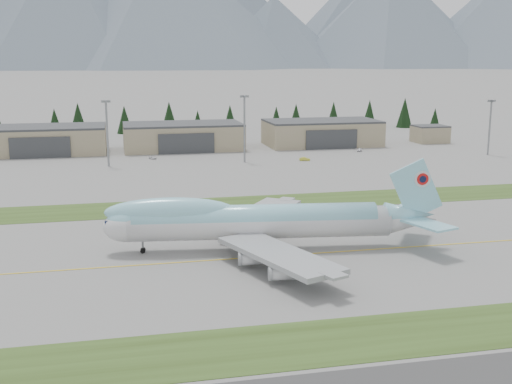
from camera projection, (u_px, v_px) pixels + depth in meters
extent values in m
plane|color=slate|center=(341.00, 252.00, 125.19)|extent=(7000.00, 7000.00, 0.00)
cube|color=#2F4418|center=(434.00, 331.00, 88.87)|extent=(400.00, 14.00, 0.08)
cube|color=#2F4418|center=(282.00, 202.00, 168.21)|extent=(400.00, 18.00, 0.08)
cube|color=yellow|center=(341.00, 252.00, 125.19)|extent=(400.00, 0.40, 0.02)
cylinder|color=silver|center=(260.00, 224.00, 125.46)|extent=(51.54, 12.34, 5.94)
cylinder|color=#88CEE0|center=(255.00, 218.00, 125.15)|extent=(47.85, 11.43, 5.49)
ellipsoid|color=silver|center=(128.00, 227.00, 123.21)|extent=(10.18, 7.09, 5.94)
ellipsoid|color=#88CEE0|center=(127.00, 221.00, 122.99)|extent=(8.52, 6.00, 5.04)
ellipsoid|color=#88CEE0|center=(170.00, 211.00, 123.35)|extent=(25.67, 8.19, 5.49)
cube|color=#0C1433|center=(110.00, 221.00, 122.69)|extent=(2.24, 2.60, 1.18)
cone|color=silver|center=(410.00, 220.00, 128.10)|extent=(11.62, 7.16, 5.82)
cone|color=#88CEE0|center=(410.00, 215.00, 127.87)|extent=(10.64, 6.53, 5.30)
cube|color=#88CEE0|center=(416.00, 190.00, 126.90)|extent=(11.05, 1.94, 12.62)
cylinder|color=silver|center=(421.00, 178.00, 126.90)|extent=(3.29, 0.60, 3.29)
cylinder|color=red|center=(421.00, 178.00, 126.99)|extent=(2.38, 0.48, 2.38)
cylinder|color=#0C1433|center=(421.00, 178.00, 127.08)|extent=(1.38, 0.35, 1.37)
cube|color=#88CEE0|center=(410.00, 211.00, 133.49)|extent=(10.00, 11.43, 0.42)
cube|color=#88CEE0|center=(429.00, 224.00, 122.80)|extent=(8.29, 11.25, 0.42)
cube|color=#93969A|center=(262.00, 213.00, 140.66)|extent=(22.92, 27.41, 0.91)
cube|color=#93969A|center=(279.00, 255.00, 111.25)|extent=(17.84, 28.72, 0.91)
cylinder|color=silver|center=(244.00, 226.00, 137.08)|extent=(5.00, 2.87, 2.29)
cylinder|color=silver|center=(261.00, 216.00, 145.76)|extent=(5.00, 2.87, 2.29)
cylinder|color=silver|center=(253.00, 258.00, 114.81)|extent=(5.00, 2.87, 2.29)
cylinder|color=silver|center=(284.00, 273.00, 106.91)|extent=(5.00, 2.87, 2.29)
cylinder|color=gray|center=(143.00, 247.00, 124.32)|extent=(0.45, 0.45, 2.19)
cylinder|color=gray|center=(252.00, 240.00, 128.86)|extent=(0.57, 0.57, 2.38)
cylinder|color=gray|center=(254.00, 248.00, 123.51)|extent=(0.57, 0.57, 2.38)
cylinder|color=gray|center=(274.00, 240.00, 129.26)|extent=(0.57, 0.57, 2.38)
cylinder|color=gray|center=(278.00, 247.00, 123.91)|extent=(0.57, 0.57, 2.38)
cylinder|color=black|center=(143.00, 251.00, 124.08)|extent=(1.04, 0.44, 1.01)
cylinder|color=black|center=(143.00, 250.00, 124.80)|extent=(1.04, 0.44, 1.01)
cylinder|color=black|center=(252.00, 243.00, 128.99)|extent=(1.15, 0.59, 1.10)
cylinder|color=black|center=(254.00, 251.00, 123.64)|extent=(1.15, 0.59, 1.10)
cylinder|color=black|center=(274.00, 243.00, 129.39)|extent=(1.15, 0.59, 1.10)
cylinder|color=black|center=(278.00, 251.00, 124.04)|extent=(1.15, 0.59, 1.10)
cube|color=gray|center=(44.00, 141.00, 252.87)|extent=(48.00, 26.00, 10.00)
cube|color=#333538|center=(43.00, 127.00, 251.76)|extent=(48.00, 26.00, 0.80)
cube|color=#333538|center=(40.00, 148.00, 240.36)|extent=(22.08, 0.60, 8.00)
cube|color=gray|center=(183.00, 137.00, 264.40)|extent=(48.00, 26.00, 10.00)
cube|color=#333538|center=(183.00, 124.00, 263.29)|extent=(48.00, 26.00, 0.80)
cube|color=#333538|center=(187.00, 144.00, 251.90)|extent=(22.08, 0.60, 8.00)
cube|color=gray|center=(322.00, 133.00, 276.99)|extent=(48.00, 26.00, 10.00)
cube|color=#333538|center=(322.00, 121.00, 275.88)|extent=(48.00, 26.00, 0.80)
cube|color=#333538|center=(332.00, 140.00, 264.48)|extent=(22.08, 0.60, 8.00)
cube|color=gray|center=(430.00, 135.00, 285.87)|extent=(14.00, 12.00, 7.00)
cube|color=#333538|center=(430.00, 126.00, 285.09)|extent=(14.00, 12.00, 0.60)
cylinder|color=gray|center=(107.00, 135.00, 221.28)|extent=(0.70, 0.70, 22.08)
cube|color=gray|center=(106.00, 101.00, 218.92)|extent=(3.20, 3.20, 0.80)
cylinder|color=gray|center=(244.00, 130.00, 230.18)|extent=(0.70, 0.70, 23.24)
cube|color=gray|center=(244.00, 96.00, 227.70)|extent=(3.20, 3.20, 0.80)
cylinder|color=gray|center=(490.00, 129.00, 247.65)|extent=(0.70, 0.70, 20.50)
cube|color=gray|center=(492.00, 101.00, 245.46)|extent=(3.20, 3.20, 0.80)
imported|color=silver|center=(153.00, 159.00, 239.23)|extent=(2.94, 3.66, 1.17)
imported|color=gold|center=(305.00, 161.00, 235.65)|extent=(4.15, 2.22, 1.30)
imported|color=silver|center=(360.00, 151.00, 259.05)|extent=(3.25, 4.17, 1.13)
cone|color=black|center=(55.00, 121.00, 313.92)|extent=(7.24, 7.24, 12.93)
cone|color=black|center=(78.00, 118.00, 315.80)|extent=(8.69, 8.69, 15.52)
cone|color=black|center=(124.00, 120.00, 318.46)|extent=(7.78, 7.78, 13.89)
cone|color=black|center=(169.00, 117.00, 324.60)|extent=(8.66, 8.66, 15.46)
cone|color=black|center=(198.00, 121.00, 327.24)|extent=(6.08, 6.08, 10.86)
cone|color=black|center=(230.00, 118.00, 329.44)|extent=(7.56, 7.56, 13.49)
cone|color=black|center=(276.00, 118.00, 338.61)|extent=(6.73, 6.73, 12.02)
cone|color=black|center=(296.00, 116.00, 340.67)|extent=(7.47, 7.47, 13.34)
cone|color=black|center=(333.00, 115.00, 342.92)|extent=(7.93, 7.93, 14.16)
cone|color=black|center=(369.00, 113.00, 349.73)|extent=(8.23, 8.23, 14.69)
cone|color=black|center=(405.00, 113.00, 346.55)|extent=(8.97, 8.97, 16.02)
cone|color=black|center=(435.00, 117.00, 350.52)|extent=(5.71, 5.71, 10.19)
cone|color=#4D5B67|center=(63.00, 5.00, 2185.41)|extent=(876.60, 876.60, 425.27)
cone|color=#4D5B67|center=(165.00, 3.00, 2286.61)|extent=(1060.61, 1060.61, 456.14)
cone|color=#4D5B67|center=(274.00, 32.00, 2389.04)|extent=(590.75, 590.75, 260.54)
cone|color=white|center=(274.00, 10.00, 2372.96)|extent=(224.49, 224.49, 104.22)
cone|color=#4D5B67|center=(390.00, 15.00, 2441.35)|extent=(852.91, 852.91, 391.54)
cone|color=#4D5B67|center=(73.00, 9.00, 2804.67)|extent=(985.28, 985.28, 492.64)
cone|color=#4D5B67|center=(231.00, 15.00, 2955.11)|extent=(914.27, 914.27, 457.13)
cone|color=#4D5B67|center=(373.00, 9.00, 3094.14)|extent=(1065.48, 1065.48, 532.74)
cone|color=#4D5B67|center=(503.00, 16.00, 3245.98)|extent=(967.40, 967.40, 483.70)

